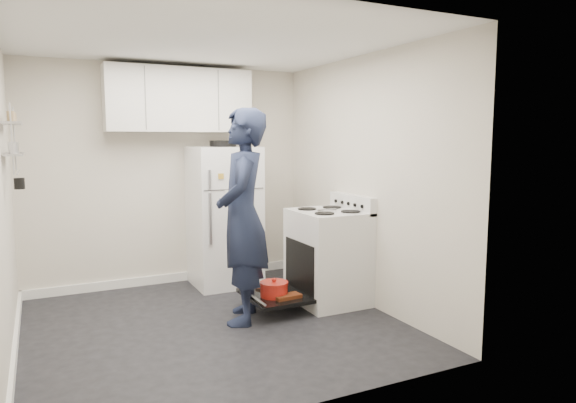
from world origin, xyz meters
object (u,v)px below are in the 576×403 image
open_oven_door (274,293)px  refrigerator (224,216)px  electric_range (327,257)px  person (243,216)px

open_oven_door → refrigerator: 1.29m
open_oven_door → refrigerator: size_ratio=0.43×
refrigerator → electric_range: bearing=-56.6°
refrigerator → person: (-0.24, -1.22, 0.18)m
person → open_oven_door: bearing=129.8°
open_oven_door → electric_range: bearing=2.1°
refrigerator → open_oven_door: bearing=-83.8°
open_oven_door → person: person is taller
electric_range → person: bearing=-172.9°
electric_range → person: (-0.96, -0.12, 0.51)m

